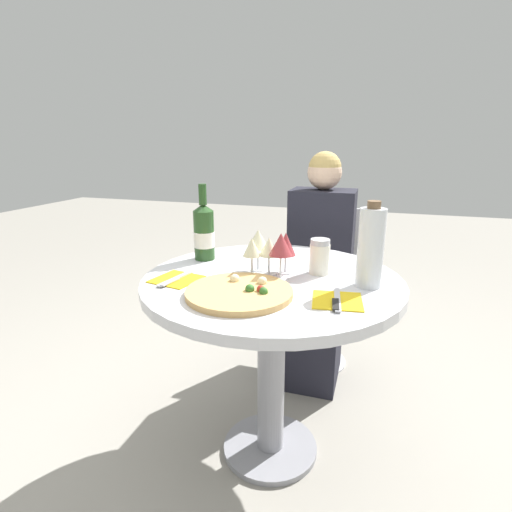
% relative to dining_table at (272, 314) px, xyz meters
% --- Properties ---
extents(ground_plane, '(12.00, 12.00, 0.00)m').
position_rel_dining_table_xyz_m(ground_plane, '(0.00, 0.00, -0.61)').
color(ground_plane, gray).
rests_on(ground_plane, ground).
extents(dining_table, '(0.93, 0.93, 0.75)m').
position_rel_dining_table_xyz_m(dining_table, '(0.00, 0.00, 0.00)').
color(dining_table, gray).
rests_on(dining_table, ground_plane).
extents(chair_behind_diner, '(0.37, 0.37, 0.87)m').
position_rel_dining_table_xyz_m(chair_behind_diner, '(0.07, 0.80, -0.18)').
color(chair_behind_diner, silver).
rests_on(chair_behind_diner, ground_plane).
extents(seated_diner, '(0.33, 0.45, 1.18)m').
position_rel_dining_table_xyz_m(seated_diner, '(0.07, 0.66, -0.08)').
color(seated_diner, black).
rests_on(seated_diner, ground_plane).
extents(pizza_large, '(0.34, 0.34, 0.04)m').
position_rel_dining_table_xyz_m(pizza_large, '(-0.05, -0.20, 0.16)').
color(pizza_large, tan).
rests_on(pizza_large, dining_table).
extents(wine_bottle, '(0.08, 0.08, 0.31)m').
position_rel_dining_table_xyz_m(wine_bottle, '(-0.33, 0.14, 0.26)').
color(wine_bottle, '#23471E').
rests_on(wine_bottle, dining_table).
extents(tall_carafe, '(0.09, 0.09, 0.29)m').
position_rel_dining_table_xyz_m(tall_carafe, '(0.33, 0.01, 0.28)').
color(tall_carafe, silver).
rests_on(tall_carafe, dining_table).
extents(sugar_shaker, '(0.07, 0.07, 0.13)m').
position_rel_dining_table_xyz_m(sugar_shaker, '(0.15, 0.09, 0.21)').
color(sugar_shaker, silver).
rests_on(sugar_shaker, dining_table).
extents(wine_glass_back_left, '(0.08, 0.08, 0.16)m').
position_rel_dining_table_xyz_m(wine_glass_back_left, '(-0.07, 0.06, 0.26)').
color(wine_glass_back_left, silver).
rests_on(wine_glass_back_left, dining_table).
extents(wine_glass_front_left, '(0.07, 0.07, 0.14)m').
position_rel_dining_table_xyz_m(wine_glass_front_left, '(-0.07, -0.01, 0.25)').
color(wine_glass_front_left, silver).
rests_on(wine_glass_front_left, dining_table).
extents(wine_glass_center, '(0.07, 0.07, 0.14)m').
position_rel_dining_table_xyz_m(wine_glass_center, '(-0.02, 0.03, 0.25)').
color(wine_glass_center, silver).
rests_on(wine_glass_center, dining_table).
extents(wine_glass_back_right, '(0.07, 0.07, 0.15)m').
position_rel_dining_table_xyz_m(wine_glass_back_right, '(0.03, 0.06, 0.25)').
color(wine_glass_back_right, silver).
rests_on(wine_glass_back_right, dining_table).
extents(wine_glass_front_right, '(0.08, 0.08, 0.17)m').
position_rel_dining_table_xyz_m(wine_glass_front_right, '(0.03, -0.01, 0.27)').
color(wine_glass_front_right, silver).
rests_on(wine_glass_front_right, dining_table).
extents(place_setting_left, '(0.18, 0.19, 0.01)m').
position_rel_dining_table_xyz_m(place_setting_left, '(-0.32, -0.13, 0.15)').
color(place_setting_left, gold).
rests_on(place_setting_left, dining_table).
extents(place_setting_right, '(0.17, 0.19, 0.01)m').
position_rel_dining_table_xyz_m(place_setting_right, '(0.25, -0.16, 0.15)').
color(place_setting_right, gold).
rests_on(place_setting_right, dining_table).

